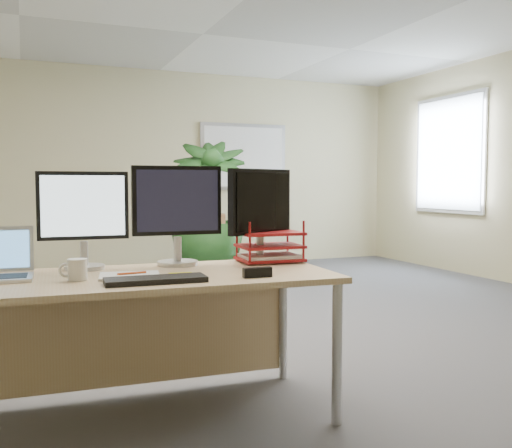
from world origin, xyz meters
name	(u,v)px	position (x,y,z in m)	size (l,w,h in m)	color
floor	(284,341)	(0.00, 0.00, 0.00)	(8.00, 8.00, 0.00)	#4E4E53
back_wall	(161,170)	(0.00, 4.00, 1.35)	(7.00, 0.04, 2.70)	beige
whiteboard	(244,157)	(1.20, 3.97, 1.55)	(1.30, 0.04, 0.95)	#B2B2B7
window	(449,154)	(3.47, 2.30, 1.55)	(0.04, 1.30, 1.55)	#B2B2B7
desk	(137,302)	(-1.24, -0.93, 0.57)	(1.91, 0.88, 0.72)	tan
floor_plant	(207,222)	(0.08, 2.15, 0.75)	(0.84, 0.84, 1.50)	#163D18
monitor_left	(83,213)	(-1.47, -0.73, 1.01)	(0.45, 0.20, 0.50)	#B2B3B7
monitor_right	(177,208)	(-0.99, -0.76, 1.03)	(0.48, 0.22, 0.53)	#B2B3B7
monitor_dark	(260,209)	(-0.53, -0.82, 1.02)	(0.44, 0.24, 0.52)	#B2B3B7
keyboard	(156,280)	(-1.22, -1.26, 0.73)	(0.45, 0.15, 0.02)	black
coffee_mug	(77,270)	(-1.54, -1.07, 0.77)	(0.13, 0.09, 0.10)	white
spiral_notebook	(130,276)	(-1.30, -1.06, 0.72)	(0.28, 0.21, 0.01)	white
orange_pen	(132,273)	(-1.29, -1.06, 0.74)	(0.01, 0.01, 0.14)	#CA4716
yellow_highlighter	(180,274)	(-1.07, -1.10, 0.73)	(0.01, 0.01, 0.11)	yellow
letter_tray	(270,249)	(-0.48, -0.82, 0.79)	(0.36, 0.28, 0.16)	maroon
stapler	(257,272)	(-0.75, -1.30, 0.74)	(0.14, 0.04, 0.05)	black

